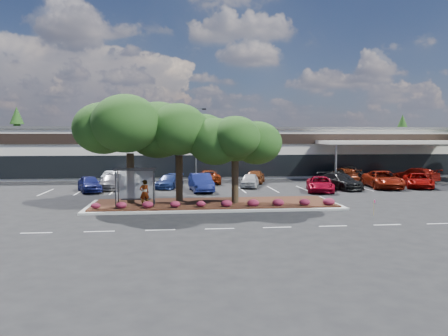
{
  "coord_description": "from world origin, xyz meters",
  "views": [
    {
      "loc": [
        -4.74,
        -27.35,
        4.96
      ],
      "look_at": [
        -1.03,
        6.21,
        2.6
      ],
      "focal_mm": 35.0,
      "sensor_mm": 36.0,
      "label": 1
    }
  ],
  "objects": [
    {
      "name": "ground",
      "position": [
        0.0,
        0.0,
        0.0
      ],
      "size": [
        160.0,
        160.0,
        0.0
      ],
      "primitive_type": "plane",
      "color": "black",
      "rests_on": "ground"
    },
    {
      "name": "retail_store",
      "position": [
        0.06,
        33.91,
        3.15
      ],
      "size": [
        80.4,
        25.2,
        6.25
      ],
      "color": "silver",
      "rests_on": "ground"
    },
    {
      "name": "landscape_island",
      "position": [
        -2.0,
        4.0,
        0.12
      ],
      "size": [
        18.0,
        6.0,
        0.26
      ],
      "color": "#AAAAA4",
      "rests_on": "ground"
    },
    {
      "name": "lane_markings",
      "position": [
        -0.14,
        10.42,
        0.01
      ],
      "size": [
        33.12,
        20.06,
        0.01
      ],
      "color": "silver",
      "rests_on": "ground"
    },
    {
      "name": "shrub_row",
      "position": [
        -2.0,
        1.9,
        0.51
      ],
      "size": [
        17.0,
        0.8,
        0.5
      ],
      "primitive_type": null,
      "color": "maroon",
      "rests_on": "landscape_island"
    },
    {
      "name": "bus_shelter",
      "position": [
        -7.5,
        2.95,
        2.31
      ],
      "size": [
        2.75,
        1.55,
        2.59
      ],
      "color": "black",
      "rests_on": "landscape_island"
    },
    {
      "name": "island_tree_west",
      "position": [
        -8.0,
        4.5,
        4.21
      ],
      "size": [
        7.2,
        7.2,
        7.89
      ],
      "primitive_type": null,
      "color": "#1B3C13",
      "rests_on": "landscape_island"
    },
    {
      "name": "island_tree_mid",
      "position": [
        -4.5,
        5.2,
        3.92
      ],
      "size": [
        6.6,
        6.6,
        7.32
      ],
      "primitive_type": null,
      "color": "#1B3C13",
      "rests_on": "landscape_island"
    },
    {
      "name": "island_tree_east",
      "position": [
        -0.5,
        3.7,
        3.51
      ],
      "size": [
        5.8,
        5.8,
        6.5
      ],
      "primitive_type": null,
      "color": "#1B3C13",
      "rests_on": "landscape_island"
    },
    {
      "name": "conifer_north_west",
      "position": [
        -30.0,
        46.0,
        5.0
      ],
      "size": [
        4.4,
        4.4,
        10.0
      ],
      "primitive_type": "cone",
      "color": "#1B3C13",
      "rests_on": "ground"
    },
    {
      "name": "conifer_north_east",
      "position": [
        34.0,
        44.0,
        4.5
      ],
      "size": [
        3.96,
        3.96,
        9.0
      ],
      "primitive_type": "cone",
      "color": "#1B3C13",
      "rests_on": "ground"
    },
    {
      "name": "person_waiting",
      "position": [
        -6.9,
        2.74,
        1.17
      ],
      "size": [
        0.78,
        0.64,
        1.83
      ],
      "primitive_type": "imported",
      "rotation": [
        0.0,
        0.0,
        3.49
      ],
      "color": "#594C47",
      "rests_on": "landscape_island"
    },
    {
      "name": "light_pole",
      "position": [
        -2.35,
        22.34,
        3.68
      ],
      "size": [
        1.43,
        0.61,
        8.38
      ],
      "rotation": [
        0.0,
        0.0,
        0.18
      ],
      "color": "#AAAAA4",
      "rests_on": "ground"
    },
    {
      "name": "survey_stake",
      "position": [
        7.81,
        -1.0,
        0.64
      ],
      "size": [
        0.07,
        0.14,
        0.99
      ],
      "color": "#9A8451",
      "rests_on": "ground"
    },
    {
      "name": "car_0",
      "position": [
        -10.81,
        15.3,
        0.72
      ],
      "size": [
        2.35,
        5.06,
        1.43
      ],
      "primitive_type": "imported",
      "rotation": [
        0.0,
        0.0,
        -0.07
      ],
      "color": "#504F56",
      "rests_on": "ground"
    },
    {
      "name": "car_1",
      "position": [
        -12.6,
        13.42,
        0.74
      ],
      "size": [
        3.12,
        4.71,
        1.49
      ],
      "primitive_type": "imported",
      "rotation": [
        0.0,
        0.0,
        0.34
      ],
      "color": "navy",
      "rests_on": "ground"
    },
    {
      "name": "car_2",
      "position": [
        -5.4,
        15.62,
        0.66
      ],
      "size": [
        3.19,
        4.91,
        1.32
      ],
      "primitive_type": "imported",
      "rotation": [
        0.0,
        0.0,
        -0.32
      ],
      "color": "navy",
      "rests_on": "ground"
    },
    {
      "name": "car_3",
      "position": [
        -2.46,
        12.49,
        0.83
      ],
      "size": [
        2.25,
        5.19,
        1.66
      ],
      "primitive_type": "imported",
      "rotation": [
        0.0,
        0.0,
        0.1
      ],
      "color": "navy",
      "rests_on": "ground"
    },
    {
      "name": "car_4",
      "position": [
        2.56,
        15.33,
        0.7
      ],
      "size": [
        2.62,
        4.37,
        1.39
      ],
      "primitive_type": "imported",
      "rotation": [
        0.0,
        0.0,
        -0.25
      ],
      "color": "#B7B7B7",
      "rests_on": "ground"
    },
    {
      "name": "car_5",
      "position": [
        8.36,
        11.09,
        0.7
      ],
      "size": [
        3.51,
        5.43,
        1.39
      ],
      "primitive_type": "imported",
      "rotation": [
        0.0,
        0.0,
        -0.26
      ],
      "color": "maroon",
      "rests_on": "ground"
    },
    {
      "name": "car_6",
      "position": [
        10.96,
        12.89,
        0.78
      ],
      "size": [
        3.53,
        5.75,
        1.56
      ],
      "primitive_type": "imported",
      "rotation": [
        0.0,
        0.0,
        0.27
      ],
      "color": "black",
      "rests_on": "ground"
    },
    {
      "name": "car_7",
      "position": [
        15.51,
        13.39,
        0.84
      ],
      "size": [
        3.6,
        6.36,
        1.68
      ],
      "primitive_type": "imported",
      "rotation": [
        0.0,
        0.0,
        -0.14
      ],
      "color": "maroon",
      "rests_on": "ground"
    },
    {
      "name": "car_8",
      "position": [
        19.06,
        13.17,
        0.72
      ],
      "size": [
        4.15,
        5.73,
        1.45
      ],
      "primitive_type": "imported",
      "rotation": [
        0.0,
        0.0,
        -0.38
      ],
      "color": "#8C0906",
      "rests_on": "ground"
    },
    {
      "name": "car_9",
      "position": [
        -10.1,
        18.44,
        0.83
      ],
      "size": [
        3.54,
        6.11,
        1.66
      ],
      "primitive_type": "imported",
      "rotation": [
        0.0,
        0.0,
        2.92
      ],
      "color": "white",
      "rests_on": "ground"
    },
    {
      "name": "car_10",
      "position": [
        -11.24,
        19.97,
        0.73
      ],
      "size": [
        2.25,
        4.61,
        1.46
      ],
      "primitive_type": "imported",
      "rotation": [
        0.0,
        0.0,
        2.98
      ],
      "color": "silver",
      "rests_on": "ground"
    },
    {
      "name": "car_11",
      "position": [
        -1.28,
        19.66,
        0.72
      ],
      "size": [
        2.45,
        5.22,
        1.44
      ],
      "primitive_type": "imported",
      "rotation": [
        0.0,
        0.0,
        3.15
      ],
      "color": "maroon",
      "rests_on": "ground"
    },
    {
      "name": "car_13",
      "position": [
        3.84,
        19.15,
        0.76
      ],
      "size": [
        2.96,
        4.75,
        1.51
      ],
      "primitive_type": "imported",
      "rotation": [
        0.0,
        0.0,
        2.86
      ],
      "color": "brown",
      "rests_on": "ground"
    },
    {
      "name": "car_15",
      "position": [
        14.22,
        20.4,
        0.76
      ],
      "size": [
        2.56,
        5.39,
        1.52
      ],
      "primitive_type": "imported",
      "rotation": [
        0.0,
        0.0,
        3.23
      ],
      "color": "maroon",
      "rests_on": "ground"
    },
    {
      "name": "car_16",
      "position": [
        15.13,
        21.1,
        0.85
      ],
      "size": [
        4.68,
        6.72,
        1.7
      ],
      "primitive_type": "imported",
      "rotation": [
        0.0,
        0.0,
        2.81
      ],
      "color": "black",
      "rests_on": "ground"
    },
    {
      "name": "car_17",
      "position": [
        21.87,
        18.63,
        0.79
      ],
      "size": [
        4.24,
        5.9,
        1.59
      ],
      "primitive_type": "imported",
      "rotation": [
        0.0,
        0.0,
        3.56
      ],
      "color": "maroon",
      "rests_on": "ground"
    }
  ]
}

